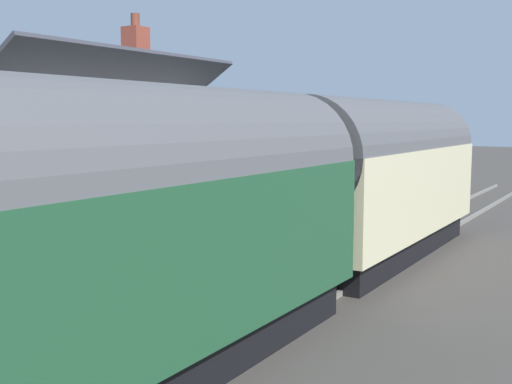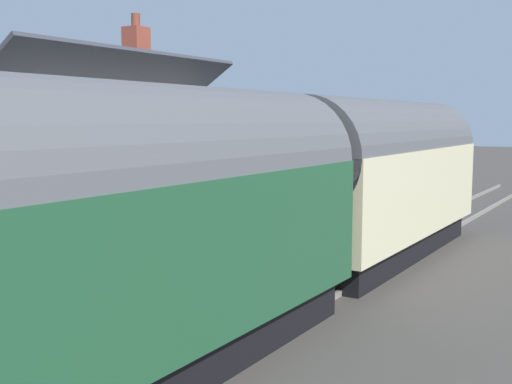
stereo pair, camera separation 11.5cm
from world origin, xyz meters
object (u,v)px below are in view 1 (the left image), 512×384
station_building (81,170)px  planter_by_door (344,186)px  planter_bench_right (195,226)px  bench_by_lamp (263,197)px  bench_near_building (324,184)px  train (314,192)px  bench_mid_platform (286,191)px  tree_distant (142,112)px  planter_edge_near (131,249)px  planter_bench_left (299,187)px

station_building → planter_by_door: station_building is taller
station_building → planter_bench_right: station_building is taller
planter_bench_right → planter_by_door: planter_bench_right is taller
bench_by_lamp → bench_near_building: (4.45, 0.01, 0.00)m
train → bench_near_building: train is taller
bench_mid_platform → bench_near_building: (2.59, -0.19, 0.00)m
bench_by_lamp → planter_by_door: bench_by_lamp is taller
bench_by_lamp → tree_distant: 11.02m
bench_mid_platform → planter_edge_near: (-9.16, -1.49, -0.20)m
station_building → tree_distant: (10.55, 7.41, 1.60)m
bench_by_lamp → planter_edge_near: bearing=-170.0°
planter_edge_near → planter_bench_left: planter_bench_left is taller
train → planter_bench_right: bearing=104.9°
train → bench_by_lamp: size_ratio=12.77×
bench_near_building → planter_bench_left: bearing=109.5°
station_building → planter_edge_near: station_building is taller
station_building → bench_near_building: size_ratio=4.97×
planter_bench_right → planter_edge_near: (-2.29, -0.12, -0.12)m
train → planter_bench_right: train is taller
station_building → planter_bench_right: bearing=-80.6°
bench_by_lamp → tree_distant: tree_distant is taller
bench_by_lamp → bench_near_building: bearing=0.2°
station_building → bench_near_building: station_building is taller
station_building → bench_by_lamp: 5.99m
bench_mid_platform → planter_edge_near: size_ratio=1.68×
planter_bench_right → bench_mid_platform: bearing=11.3°
train → bench_by_lamp: 5.84m
bench_mid_platform → planter_bench_left: (2.27, 0.70, -0.12)m
station_building → tree_distant: station_building is taller
bench_mid_platform → planter_edge_near: bearing=-170.8°
train → planter_by_door: train is taller
train → planter_edge_near: (-3.01, 2.60, -1.02)m
station_building → bench_by_lamp: bearing=-20.0°
station_building → planter_bench_left: bearing=-6.5°
bench_near_building → bench_mid_platform: bearing=175.8°
station_building → planter_bench_right: 3.44m
planter_edge_near → planter_by_door: planter_by_door is taller
bench_by_lamp → tree_distant: bearing=61.9°
bench_by_lamp → tree_distant: size_ratio=0.22×
bench_near_building → planter_bench_left: 0.95m
bench_near_building → planter_bench_left: bench_near_building is taller
train → tree_distant: 16.35m
tree_distant → bench_near_building: bearing=-93.5°
bench_near_building → tree_distant: size_ratio=0.22×
planter_bench_right → planter_edge_near: bearing=-177.1°
train → planter_edge_near: train is taller
bench_mid_platform → planter_edge_near: bench_mid_platform is taller
planter_bench_left → planter_by_door: (0.92, -1.45, 0.01)m
planter_bench_left → planter_by_door: bearing=-57.7°
bench_by_lamp → planter_bench_right: 5.14m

